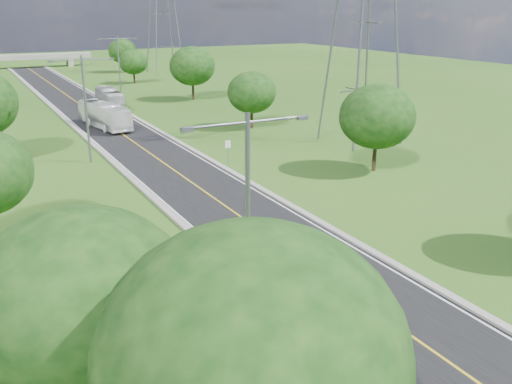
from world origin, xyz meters
TOP-DOWN VIEW (x-y plane):
  - ground at (0.00, 60.00)m, footprint 260.00×260.00m
  - road at (0.00, 66.00)m, footprint 8.00×150.00m
  - curb_left at (-4.25, 66.00)m, footprint 0.50×150.00m
  - curb_right at (4.25, 66.00)m, footprint 0.50×150.00m
  - speed_limit_sign at (5.20, 37.98)m, footprint 0.55×0.09m
  - overpass at (0.00, 140.00)m, footprint 30.00×3.00m
  - streetlight_near_left at (-6.00, 12.00)m, footprint 5.90×0.25m
  - streetlight_mid_left at (-6.00, 45.00)m, footprint 5.90×0.25m
  - streetlight_far_right at (6.00, 78.00)m, footprint 5.90×0.25m
  - power_tower_near at (22.00, 40.00)m, footprint 9.00×6.40m
  - power_tower_far at (26.00, 115.00)m, footprint 9.00×6.40m
  - tree_la at (-14.00, 8.00)m, footprint 7.14×7.14m
  - tree_lf at (-11.00, 2.00)m, footprint 7.98×7.98m
  - tree_rb at (16.00, 30.00)m, footprint 6.72×6.72m
  - tree_rc at (15.00, 52.00)m, footprint 5.88×5.88m
  - tree_rd at (17.00, 76.00)m, footprint 7.14×7.14m
  - tree_re at (14.50, 100.00)m, footprint 5.46×5.46m
  - tree_rf at (18.00, 120.00)m, footprint 6.30×6.30m
  - bus_outbound at (3.20, 74.14)m, footprint 2.90×10.27m
  - bus_inbound at (-0.84, 60.47)m, footprint 4.13×11.26m

SIDE VIEW (x-z plane):
  - ground at x=0.00m, z-range 0.00..0.00m
  - road at x=0.00m, z-range 0.00..0.06m
  - curb_left at x=-4.25m, z-range 0.00..0.22m
  - curb_right at x=4.25m, z-range 0.00..0.22m
  - bus_outbound at x=3.20m, z-range 0.06..2.89m
  - bus_inbound at x=-0.84m, z-range 0.06..3.13m
  - speed_limit_sign at x=5.20m, z-range 0.40..2.80m
  - overpass at x=0.00m, z-range 0.81..4.01m
  - tree_re at x=14.50m, z-range 0.85..7.20m
  - tree_rc at x=15.00m, z-range 0.91..7.75m
  - tree_rf at x=18.00m, z-range 0.98..8.31m
  - tree_rb at x=16.00m, z-range 1.05..8.86m
  - tree_la at x=-14.00m, z-range 1.11..9.42m
  - tree_rd at x=17.00m, z-range 1.11..9.42m
  - tree_lf at x=-11.00m, z-range 1.24..10.53m
  - streetlight_near_left at x=-6.00m, z-range 0.94..10.94m
  - streetlight_mid_left at x=-6.00m, z-range 0.94..10.94m
  - streetlight_far_right at x=6.00m, z-range 0.94..10.94m
  - power_tower_near at x=22.00m, z-range 0.01..28.01m
  - power_tower_far at x=26.00m, z-range 0.01..28.01m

